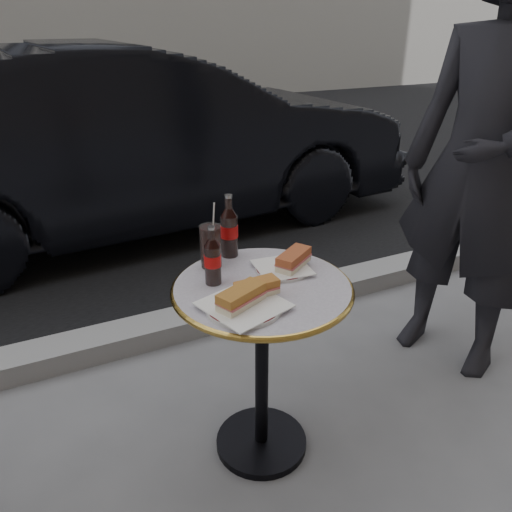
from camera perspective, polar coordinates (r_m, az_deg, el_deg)
name	(u,v)px	position (r m, az deg, el deg)	size (l,w,h in m)	color
ground	(261,444)	(2.15, 0.61, -20.69)	(80.00, 80.00, 0.00)	slate
asphalt_road	(82,158)	(6.55, -19.29, 10.52)	(40.00, 8.00, 0.00)	black
curb	(189,322)	(2.77, -7.65, -7.52)	(40.00, 0.20, 0.12)	gray
bistro_table	(262,371)	(1.90, 0.67, -13.04)	(0.62, 0.62, 0.73)	#BAB2C4
plate_left	(244,307)	(1.56, -1.41, -5.83)	(0.24, 0.24, 0.01)	silver
plate_right	(282,269)	(1.79, 3.01, -1.50)	(0.19, 0.19, 0.01)	white
sandwich_left_a	(241,298)	(1.54, -1.72, -4.82)	(0.16, 0.08, 0.06)	#AC6C2B
sandwich_left_b	(257,289)	(1.60, 0.10, -3.77)	(0.14, 0.07, 0.05)	#B0692C
sandwich_right	(294,260)	(1.79, 4.31, -0.46)	(0.16, 0.07, 0.05)	#A74D2A
cola_bottle_left	(212,255)	(1.67, -5.01, 0.08)	(0.06, 0.06, 0.21)	black
cola_bottle_right	(229,226)	(1.86, -3.10, 3.48)	(0.07, 0.07, 0.24)	black
cola_glass	(211,246)	(1.79, -5.19, 1.12)	(0.08, 0.08, 0.16)	black
parked_car	(141,140)	(4.05, -13.05, 12.78)	(4.24, 1.47, 1.39)	black
pedestrian	(483,169)	(2.39, 24.49, 9.07)	(0.70, 0.46, 1.93)	black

